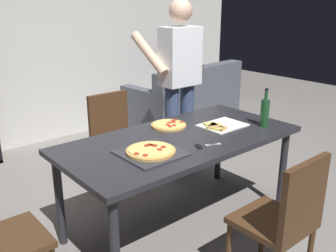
% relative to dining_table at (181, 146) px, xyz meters
% --- Properties ---
extents(ground_plane, '(12.00, 12.00, 0.00)m').
position_rel_dining_table_xyz_m(ground_plane, '(0.00, 0.00, -0.68)').
color(ground_plane, gray).
extents(back_wall, '(6.40, 0.10, 2.80)m').
position_rel_dining_table_xyz_m(back_wall, '(0.00, 2.60, 0.72)').
color(back_wall, silver).
rests_on(back_wall, ground_plane).
extents(dining_table, '(1.85, 0.90, 0.75)m').
position_rel_dining_table_xyz_m(dining_table, '(0.00, 0.00, 0.00)').
color(dining_table, '#232328').
rests_on(dining_table, ground_plane).
extents(chair_near_camera, '(0.42, 0.42, 0.90)m').
position_rel_dining_table_xyz_m(chair_near_camera, '(-0.00, -0.94, -0.17)').
color(chair_near_camera, '#472D19').
rests_on(chair_near_camera, ground_plane).
extents(chair_far_side, '(0.42, 0.42, 0.90)m').
position_rel_dining_table_xyz_m(chair_far_side, '(0.00, 0.94, -0.17)').
color(chair_far_side, '#472D19').
rests_on(chair_far_side, ground_plane).
extents(couch, '(1.77, 1.00, 0.85)m').
position_rel_dining_table_xyz_m(couch, '(1.91, 1.99, -0.38)').
color(couch, '#4C515B').
rests_on(couch, ground_plane).
extents(person_serving_pizza, '(0.55, 0.54, 1.75)m').
position_rel_dining_table_xyz_m(person_serving_pizza, '(0.61, 0.72, 0.32)').
color(person_serving_pizza, '#38476B').
rests_on(person_serving_pizza, ground_plane).
extents(pepperoni_pizza_on_tray, '(0.40, 0.40, 0.04)m').
position_rel_dining_table_xyz_m(pepperoni_pizza_on_tray, '(-0.37, -0.11, 0.09)').
color(pepperoni_pizza_on_tray, '#2D2D33').
rests_on(pepperoni_pizza_on_tray, dining_table).
extents(pizza_slices_on_towel, '(0.36, 0.28, 0.03)m').
position_rel_dining_table_xyz_m(pizza_slices_on_towel, '(0.40, -0.03, 0.08)').
color(pizza_slices_on_towel, white).
rests_on(pizza_slices_on_towel, dining_table).
extents(wine_bottle, '(0.07, 0.07, 0.32)m').
position_rel_dining_table_xyz_m(wine_bottle, '(0.69, -0.25, 0.19)').
color(wine_bottle, '#194723').
rests_on(wine_bottle, dining_table).
extents(kitchen_scissors, '(0.20, 0.12, 0.01)m').
position_rel_dining_table_xyz_m(kitchen_scissors, '(-0.00, -0.25, 0.08)').
color(kitchen_scissors, silver).
rests_on(kitchen_scissors, dining_table).
extents(second_pizza_plain, '(0.29, 0.29, 0.03)m').
position_rel_dining_table_xyz_m(second_pizza_plain, '(0.09, 0.25, 0.08)').
color(second_pizza_plain, tan).
rests_on(second_pizza_plain, dining_table).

